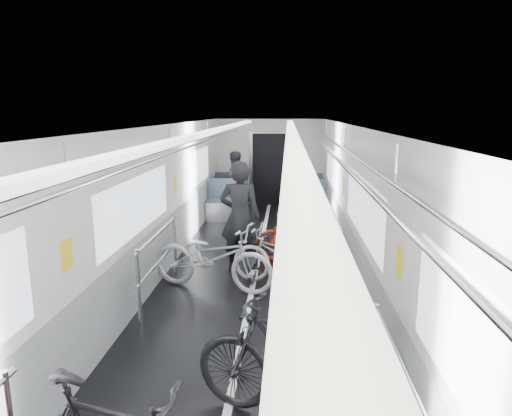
# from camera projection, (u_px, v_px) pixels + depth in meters

# --- Properties ---
(car_shell) EXTENTS (3.02, 14.01, 2.41)m
(car_shell) POSITION_uv_depth(u_px,v_px,m) (257.00, 201.00, 7.73)
(car_shell) COLOR black
(car_shell) RESTS_ON ground
(bike_left_far) EXTENTS (2.00, 1.13, 1.00)m
(bike_left_far) POSITION_uv_depth(u_px,v_px,m) (213.00, 257.00, 6.76)
(bike_left_far) COLOR #BABBBF
(bike_left_far) RESTS_ON floor
(bike_right_near) EXTENTS (1.90, 1.09, 1.10)m
(bike_right_near) POSITION_uv_depth(u_px,v_px,m) (296.00, 365.00, 3.78)
(bike_right_near) COLOR black
(bike_right_near) RESTS_ON floor
(bike_right_mid) EXTENTS (1.83, 1.00, 0.91)m
(bike_right_mid) POSITION_uv_depth(u_px,v_px,m) (288.00, 257.00, 6.89)
(bike_right_mid) COLOR silver
(bike_right_mid) RESTS_ON floor
(bike_right_far) EXTENTS (1.54, 0.72, 0.89)m
(bike_right_far) POSITION_uv_depth(u_px,v_px,m) (297.00, 235.00, 8.11)
(bike_right_far) COLOR #AF2E15
(bike_right_far) RESTS_ON floor
(bike_aisle) EXTENTS (0.75, 1.58, 0.80)m
(bike_aisle) POSITION_uv_depth(u_px,v_px,m) (260.00, 250.00, 7.44)
(bike_aisle) COLOR black
(bike_aisle) RESTS_ON floor
(person_standing) EXTENTS (0.71, 0.49, 1.84)m
(person_standing) POSITION_uv_depth(u_px,v_px,m) (240.00, 217.00, 7.45)
(person_standing) COLOR black
(person_standing) RESTS_ON floor
(person_seated) EXTENTS (0.93, 0.83, 1.60)m
(person_seated) POSITION_uv_depth(u_px,v_px,m) (234.00, 182.00, 11.90)
(person_seated) COLOR #2E2C34
(person_seated) RESTS_ON floor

